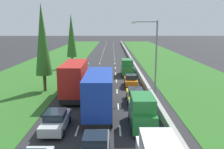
{
  "coord_description": "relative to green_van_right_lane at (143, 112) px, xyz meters",
  "views": [
    {
      "loc": [
        1.09,
        -3.25,
        8.34
      ],
      "look_at": [
        0.93,
        34.71,
        0.69
      ],
      "focal_mm": 38.6,
      "sensor_mm": 36.0,
      "label": 1
    }
  ],
  "objects": [
    {
      "name": "street_light_mast",
      "position": [
        2.58,
        10.34,
        3.83
      ],
      "size": [
        3.2,
        0.28,
        9.0
      ],
      "color": "gray",
      "rests_on": "ground"
    },
    {
      "name": "yellow_hatchback_left_lane",
      "position": [
        -7.21,
        19.61,
        -0.56
      ],
      "size": [
        1.74,
        3.9,
        1.72
      ],
      "color": "yellow",
      "rests_on": "ground"
    },
    {
      "name": "silver_sedan_left_lane",
      "position": [
        -7.04,
        -0.47,
        -0.59
      ],
      "size": [
        1.82,
        4.5,
        1.64
      ],
      "color": "silver",
      "rests_on": "ground"
    },
    {
      "name": "grey_hatchback_centre_lane",
      "position": [
        -3.5,
        -4.78,
        -0.56
      ],
      "size": [
        1.74,
        3.9,
        1.72
      ],
      "color": "slate",
      "rests_on": "ground"
    },
    {
      "name": "ground_plane",
      "position": [
        -3.56,
        44.36,
        -1.4
      ],
      "size": [
        300.0,
        300.0,
        0.0
      ],
      "primitive_type": "plane",
      "color": "#28282B",
      "rests_on": "ground"
    },
    {
      "name": "poplar_tree_second",
      "position": [
        -11.21,
        11.53,
        5.25
      ],
      "size": [
        2.08,
        2.08,
        11.2
      ],
      "color": "#4C3823",
      "rests_on": "ground"
    },
    {
      "name": "black_sedan_centre_lane",
      "position": [
        -3.51,
        13.04,
        -0.59
      ],
      "size": [
        1.82,
        4.5,
        1.64
      ],
      "color": "black",
      "rests_on": "ground"
    },
    {
      "name": "median_barrier",
      "position": [
        2.14,
        44.36,
        -0.97
      ],
      "size": [
        0.44,
        120.0,
        0.85
      ],
      "primitive_type": "cube",
      "color": "#9E9B93",
      "rests_on": "ground"
    },
    {
      "name": "blue_box_truck_centre_lane",
      "position": [
        -3.66,
        3.04,
        0.78
      ],
      "size": [
        2.46,
        9.4,
        4.18
      ],
      "color": "black",
      "rests_on": "ground"
    },
    {
      "name": "lane_markings",
      "position": [
        -3.56,
        44.36,
        -1.39
      ],
      "size": [
        3.64,
        116.0,
        0.01
      ],
      "color": "white",
      "rests_on": "ground"
    },
    {
      "name": "green_van_right_lane_fifth",
      "position": [
        0.1,
        21.85,
        0.0
      ],
      "size": [
        1.96,
        4.9,
        2.82
      ],
      "color": "#237A33",
      "rests_on": "ground"
    },
    {
      "name": "yellow_sedan_right_lane",
      "position": [
        0.1,
        6.71,
        -0.59
      ],
      "size": [
        1.82,
        4.5,
        1.64
      ],
      "color": "yellow",
      "rests_on": "ground"
    },
    {
      "name": "red_box_truck_left_lane",
      "position": [
        -6.85,
        9.37,
        0.78
      ],
      "size": [
        2.46,
        9.4,
        4.18
      ],
      "color": "black",
      "rests_on": "ground"
    },
    {
      "name": "green_van_right_lane",
      "position": [
        0.0,
        0.0,
        0.0
      ],
      "size": [
        1.96,
        4.9,
        2.82
      ],
      "color": "#237A33",
      "rests_on": "ground"
    },
    {
      "name": "poplar_tree_third",
      "position": [
        -10.64,
        30.03,
        5.03
      ],
      "size": [
        2.07,
        2.07,
        10.77
      ],
      "color": "#4C3823",
      "rests_on": "ground"
    },
    {
      "name": "grass_verge_right",
      "position": [
        10.79,
        44.36,
        -1.38
      ],
      "size": [
        14.0,
        140.0,
        0.04
      ],
      "primitive_type": "cube",
      "color": "#2D6623",
      "rests_on": "ground"
    },
    {
      "name": "grass_verge_left",
      "position": [
        -16.21,
        44.36,
        -1.38
      ],
      "size": [
        14.0,
        140.0,
        0.04
      ],
      "primitive_type": "cube",
      "color": "#2D6623",
      "rests_on": "ground"
    },
    {
      "name": "orange_hatchback_right_lane",
      "position": [
        0.17,
        14.1,
        -0.56
      ],
      "size": [
        1.74,
        3.9,
        1.72
      ],
      "color": "orange",
      "rests_on": "ground"
    }
  ]
}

